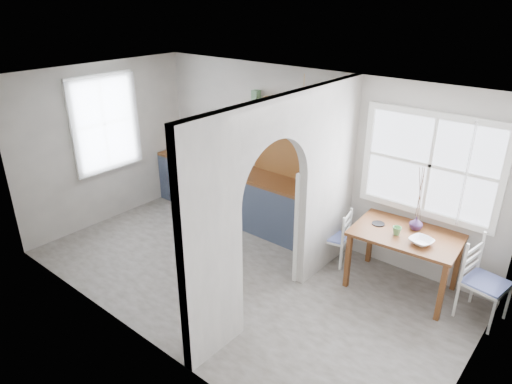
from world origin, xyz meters
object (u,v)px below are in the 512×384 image
Objects in this scene: dining_table at (402,261)px; kettle at (321,190)px; chair_left at (334,236)px; chair_right at (486,282)px; vase at (416,223)px.

dining_table is 6.00× the size of kettle.
chair_right reaches higher than chair_left.
chair_left is 0.68m from kettle.
chair_left reaches higher than dining_table.
vase is at bearing -15.09° from kettle.
chair_left is 2.00m from chair_right.
vase is at bearing 91.65° from chair_right.
chair_left is at bearing -170.74° from vase.
vase is at bearing 72.57° from dining_table.
dining_table is 0.99m from chair_right.
vase is (1.35, 0.10, -0.11)m from kettle.
chair_right is 5.73× the size of vase.
kettle reaches higher than dining_table.
kettle is at bearing -115.77° from chair_left.
chair_left is 3.77× the size of kettle.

